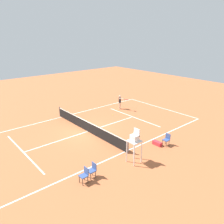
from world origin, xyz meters
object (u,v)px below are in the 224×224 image
(courtside_chair_near, at_px, (92,170))
(equipment_bag, at_px, (157,143))
(umpire_chair, at_px, (135,141))
(player_serving, at_px, (120,101))
(courtside_chair_far, at_px, (84,175))
(courtside_chair_mid, at_px, (167,139))
(tennis_ball, at_px, (113,115))

(courtside_chair_near, distance_m, equipment_bag, 6.31)
(umpire_chair, bearing_deg, player_serving, -37.79)
(player_serving, distance_m, courtside_chair_far, 13.82)
(courtside_chair_mid, relative_size, courtside_chair_far, 1.00)
(tennis_ball, bearing_deg, courtside_chair_near, 132.91)
(umpire_chair, bearing_deg, tennis_ball, -31.69)
(tennis_ball, height_order, courtside_chair_far, courtside_chair_far)
(courtside_chair_mid, distance_m, equipment_bag, 0.81)
(player_serving, bearing_deg, tennis_ball, 4.55)
(courtside_chair_mid, height_order, equipment_bag, courtside_chair_mid)
(player_serving, bearing_deg, courtside_chair_near, 17.50)
(umpire_chair, relative_size, equipment_bag, 3.17)
(umpire_chair, height_order, courtside_chair_near, umpire_chair)
(umpire_chair, relative_size, courtside_chair_far, 2.54)
(player_serving, xyz_separation_m, umpire_chair, (-8.98, 6.96, 0.63))
(courtside_chair_far, height_order, equipment_bag, courtside_chair_far)
(tennis_ball, xyz_separation_m, equipment_bag, (-7.39, 1.74, 0.12))
(player_serving, distance_m, courtside_chair_near, 13.25)
(tennis_ball, bearing_deg, courtside_chair_mid, 171.19)
(tennis_ball, bearing_deg, umpire_chair, 148.31)
(tennis_ball, relative_size, courtside_chair_far, 0.07)
(player_serving, relative_size, courtside_chair_mid, 1.73)
(courtside_chair_far, bearing_deg, courtside_chair_near, -80.09)
(courtside_chair_near, height_order, equipment_bag, courtside_chair_near)
(tennis_ball, height_order, courtside_chair_near, courtside_chair_near)
(courtside_chair_near, relative_size, courtside_chair_mid, 1.00)
(player_serving, relative_size, equipment_bag, 2.16)
(tennis_ball, height_order, courtside_chair_mid, courtside_chair_mid)
(umpire_chair, distance_m, equipment_bag, 3.50)
(courtside_chair_mid, xyz_separation_m, courtside_chair_far, (0.29, 7.47, 0.00))
(player_serving, distance_m, umpire_chair, 11.38)
(tennis_ball, bearing_deg, player_serving, -62.77)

